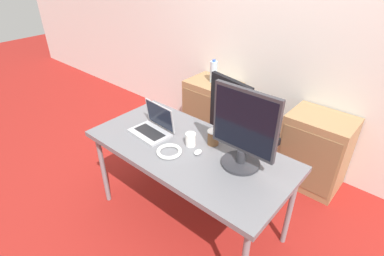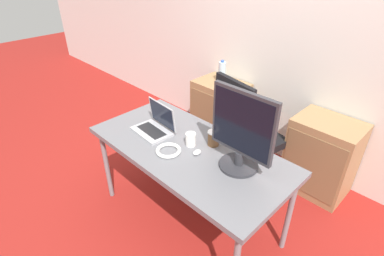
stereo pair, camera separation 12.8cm
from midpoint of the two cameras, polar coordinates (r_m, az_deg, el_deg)
name	(u,v)px [view 1 (the left image)]	position (r m, az deg, el deg)	size (l,w,h in m)	color
ground_plane	(189,218)	(2.66, -1.99, -16.81)	(14.00, 14.00, 0.00)	maroon
wall_back	(286,33)	(2.99, 16.29, 17.03)	(10.00, 0.05, 2.60)	silver
desk	(189,154)	(2.20, -2.31, -4.92)	(1.53, 0.74, 0.73)	slate
office_chair	(242,143)	(2.80, 8.15, -2.90)	(0.57, 0.61, 1.09)	#232326
cabinet_left	(212,111)	(3.44, 2.75, 3.20)	(0.55, 0.42, 0.72)	#99754C
cabinet_right	(315,151)	(2.97, 21.22, -4.19)	(0.55, 0.42, 0.72)	#99754C
water_bottle	(214,72)	(3.24, 2.99, 10.65)	(0.08, 0.08, 0.25)	silver
laptop_center	(153,127)	(2.35, -8.97, 0.15)	(0.33, 0.25, 0.22)	#ADADB2
monitor	(244,131)	(1.88, 7.92, -0.55)	(0.45, 0.26, 0.54)	#2D2D33
mouse	(198,152)	(2.10, -0.60, -4.66)	(0.04, 0.07, 0.03)	silver
coffee_cup_white	(191,139)	(2.17, -1.96, -2.22)	(0.08, 0.08, 0.10)	white
coffee_cup_brown	(213,137)	(2.18, 2.38, -1.81)	(0.09, 0.09, 0.11)	brown
cable_coil	(169,151)	(2.12, -6.11, -4.49)	(0.18, 0.18, 0.03)	white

